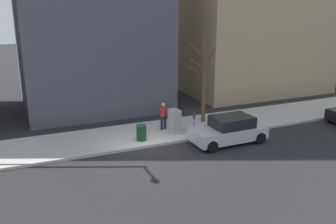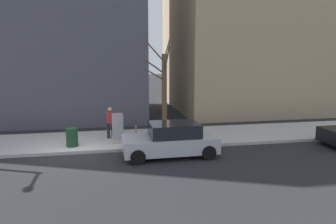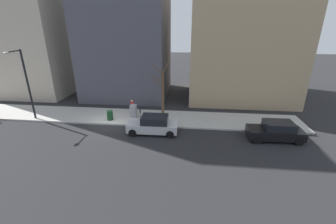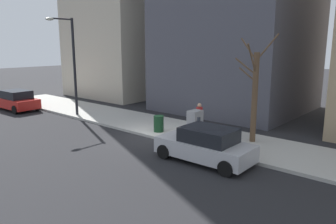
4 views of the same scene
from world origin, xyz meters
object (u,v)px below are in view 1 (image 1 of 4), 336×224
(trash_bin, at_px, (141,133))
(office_tower_left, at_px, (241,8))
(parking_meter, at_px, (194,122))
(utility_box, at_px, (174,121))
(bare_tree, at_px, (204,84))
(office_block_center, at_px, (87,10))
(pedestrian_near_meter, at_px, (163,114))
(parked_car_silver, at_px, (229,130))

(trash_bin, distance_m, office_tower_left, 18.29)
(parking_meter, bearing_deg, utility_box, 44.96)
(parking_meter, relative_size, bare_tree, 0.25)
(utility_box, distance_m, trash_bin, 2.26)
(utility_box, distance_m, office_block_center, 11.42)
(bare_tree, distance_m, office_block_center, 10.53)
(trash_bin, relative_size, office_block_center, 0.06)
(office_block_center, bearing_deg, office_tower_left, -85.61)
(pedestrian_near_meter, xyz_separation_m, office_block_center, (8.30, 2.46, 5.97))
(parked_car_silver, height_order, office_tower_left, office_tower_left)
(trash_bin, relative_size, pedestrian_near_meter, 0.54)
(trash_bin, bearing_deg, parking_meter, -98.38)
(utility_box, distance_m, office_tower_left, 16.40)
(bare_tree, bearing_deg, utility_box, 116.53)
(utility_box, height_order, pedestrian_near_meter, pedestrian_near_meter)
(parked_car_silver, height_order, parking_meter, parked_car_silver)
(parked_car_silver, xyz_separation_m, trash_bin, (1.95, 4.49, -0.14))
(parked_car_silver, height_order, office_block_center, office_block_center)
(parked_car_silver, distance_m, utility_box, 3.28)
(parked_car_silver, xyz_separation_m, parking_meter, (1.50, 1.44, 0.24))
(office_block_center, bearing_deg, pedestrian_near_meter, -163.52)
(parked_car_silver, relative_size, trash_bin, 4.70)
(pedestrian_near_meter, bearing_deg, parking_meter, 112.53)
(utility_box, xyz_separation_m, pedestrian_near_meter, (0.86, 0.34, 0.24))
(utility_box, relative_size, bare_tree, 0.27)
(trash_bin, bearing_deg, office_tower_left, -51.56)
(bare_tree, xyz_separation_m, pedestrian_near_meter, (-0.44, 2.96, -1.51))
(office_block_center, bearing_deg, bare_tree, -145.44)
(utility_box, xyz_separation_m, office_block_center, (9.17, 2.80, 6.20))
(office_tower_left, xyz_separation_m, office_block_center, (-1.08, 14.00, -0.01))
(trash_bin, distance_m, pedestrian_near_meter, 2.30)
(utility_box, distance_m, bare_tree, 3.41)
(parking_meter, height_order, trash_bin, parking_meter)
(parking_meter, distance_m, office_block_center, 12.27)
(utility_box, height_order, trash_bin, utility_box)
(parked_car_silver, bearing_deg, office_block_center, 22.89)
(parking_meter, relative_size, pedestrian_near_meter, 0.81)
(bare_tree, xyz_separation_m, office_block_center, (7.86, 5.42, 4.46))
(parking_meter, xyz_separation_m, office_block_center, (10.02, 3.65, 6.07))
(parked_car_silver, relative_size, pedestrian_near_meter, 2.55)
(parked_car_silver, height_order, trash_bin, parked_car_silver)
(utility_box, relative_size, office_block_center, 0.10)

